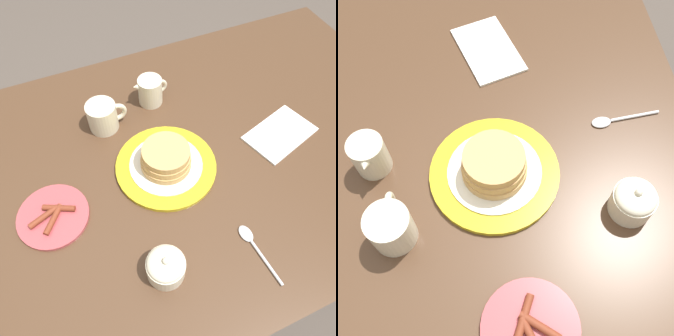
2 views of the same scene
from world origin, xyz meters
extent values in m
plane|color=#51473F|center=(0.00, 0.00, 0.00)|extent=(8.00, 8.00, 0.00)
cube|color=#4C3321|center=(0.00, 0.00, 0.75)|extent=(1.50, 0.92, 0.03)
cube|color=#4C3321|center=(0.69, -0.40, 0.37)|extent=(0.07, 0.07, 0.74)
cube|color=#4C3321|center=(0.69, 0.40, 0.37)|extent=(0.07, 0.07, 0.74)
cylinder|color=gold|center=(-0.05, -0.02, 0.77)|extent=(0.26, 0.26, 0.01)
cylinder|color=white|center=(-0.05, -0.02, 0.78)|extent=(0.19, 0.19, 0.00)
cylinder|color=tan|center=(-0.05, -0.02, 0.79)|extent=(0.13, 0.13, 0.02)
cylinder|color=tan|center=(-0.05, -0.02, 0.81)|extent=(0.13, 0.13, 0.02)
cylinder|color=tan|center=(-0.05, -0.02, 0.83)|extent=(0.12, 0.12, 0.02)
cylinder|color=#B2474C|center=(-0.35, -0.04, 0.77)|extent=(0.17, 0.17, 0.01)
cylinder|color=brown|center=(-0.34, -0.03, 0.78)|extent=(0.07, 0.05, 0.01)
cylinder|color=brown|center=(-0.35, -0.06, 0.78)|extent=(0.06, 0.07, 0.01)
cylinder|color=beige|center=(-0.16, 0.18, 0.81)|extent=(0.08, 0.08, 0.08)
torus|color=beige|center=(-0.12, 0.18, 0.81)|extent=(0.06, 0.01, 0.06)
cylinder|color=#472819|center=(-0.16, 0.18, 0.84)|extent=(0.07, 0.07, 0.00)
cylinder|color=beige|center=(0.00, 0.22, 0.81)|extent=(0.07, 0.07, 0.08)
cone|color=beige|center=(-0.04, 0.22, 0.84)|extent=(0.04, 0.03, 0.04)
torus|color=beige|center=(0.03, 0.22, 0.82)|extent=(0.05, 0.01, 0.05)
cylinder|color=beige|center=(-0.16, -0.27, 0.79)|extent=(0.08, 0.08, 0.05)
ellipsoid|color=beige|center=(-0.16, -0.27, 0.82)|extent=(0.08, 0.08, 0.03)
sphere|color=beige|center=(-0.16, -0.27, 0.84)|extent=(0.01, 0.01, 0.01)
cube|color=white|center=(0.28, -0.04, 0.77)|extent=(0.22, 0.17, 0.01)
cylinder|color=silver|center=(0.05, -0.34, 0.77)|extent=(0.02, 0.11, 0.01)
ellipsoid|color=silver|center=(0.04, -0.26, 0.77)|extent=(0.03, 0.04, 0.01)
camera|label=1|loc=(-0.24, -0.46, 1.48)|focal=35.00mm
camera|label=2|loc=(-0.45, 0.01, 1.52)|focal=45.00mm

